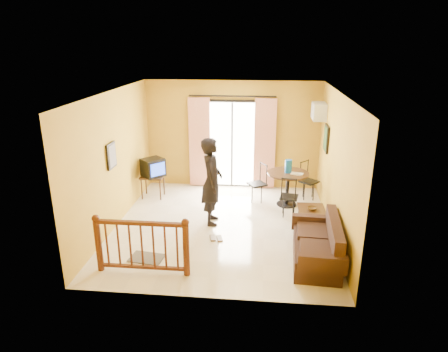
# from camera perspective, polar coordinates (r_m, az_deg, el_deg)

# --- Properties ---
(ground) EXTENTS (5.00, 5.00, 0.00)m
(ground) POSITION_cam_1_polar(r_m,az_deg,el_deg) (8.55, -0.24, -7.15)
(ground) COLOR beige
(ground) RESTS_ON ground
(room_shell) EXTENTS (5.00, 5.00, 5.00)m
(room_shell) POSITION_cam_1_polar(r_m,az_deg,el_deg) (7.95, -0.26, 3.94)
(room_shell) COLOR white
(room_shell) RESTS_ON ground
(balcony_door) EXTENTS (2.25, 0.14, 2.46)m
(balcony_door) POSITION_cam_1_polar(r_m,az_deg,el_deg) (10.42, 1.15, 4.64)
(balcony_door) COLOR black
(balcony_door) RESTS_ON ground
(tv_table) EXTENTS (0.56, 0.47, 0.56)m
(tv_table) POSITION_cam_1_polar(r_m,az_deg,el_deg) (10.06, -10.18, -0.38)
(tv_table) COLOR black
(tv_table) RESTS_ON ground
(television) EXTENTS (0.66, 0.66, 0.44)m
(television) POSITION_cam_1_polar(r_m,az_deg,el_deg) (9.96, -10.10, 1.23)
(television) COLOR black
(television) RESTS_ON tv_table
(picture_left) EXTENTS (0.05, 0.42, 0.52)m
(picture_left) POSITION_cam_1_polar(r_m,az_deg,el_deg) (8.32, -15.78, 2.82)
(picture_left) COLOR black
(picture_left) RESTS_ON room_shell
(dining_table) EXTENTS (0.98, 0.98, 0.81)m
(dining_table) POSITION_cam_1_polar(r_m,az_deg,el_deg) (9.49, 9.10, -0.46)
(dining_table) COLOR black
(dining_table) RESTS_ON ground
(water_jug) EXTENTS (0.16, 0.16, 0.31)m
(water_jug) POSITION_cam_1_polar(r_m,az_deg,el_deg) (9.40, 9.18, 1.39)
(water_jug) COLOR #1253A9
(water_jug) RESTS_ON dining_table
(serving_tray) EXTENTS (0.32, 0.25, 0.02)m
(serving_tray) POSITION_cam_1_polar(r_m,az_deg,el_deg) (9.35, 10.37, 0.31)
(serving_tray) COLOR beige
(serving_tray) RESTS_ON dining_table
(dining_chairs) EXTENTS (1.83, 1.59, 0.95)m
(dining_chairs) POSITION_cam_1_polar(r_m,az_deg,el_deg) (9.70, 8.59, -4.08)
(dining_chairs) COLOR black
(dining_chairs) RESTS_ON ground
(air_conditioner) EXTENTS (0.31, 0.60, 0.40)m
(air_conditioner) POSITION_cam_1_polar(r_m,az_deg,el_deg) (9.80, 13.38, 8.98)
(air_conditioner) COLOR silver
(air_conditioner) RESTS_ON room_shell
(botanical_print) EXTENTS (0.05, 0.50, 0.60)m
(botanical_print) POSITION_cam_1_polar(r_m,az_deg,el_deg) (9.29, 14.39, 5.21)
(botanical_print) COLOR black
(botanical_print) RESTS_ON room_shell
(coffee_table) EXTENTS (0.55, 0.99, 0.44)m
(coffee_table) POSITION_cam_1_polar(r_m,az_deg,el_deg) (8.39, 12.44, -5.94)
(coffee_table) COLOR black
(coffee_table) RESTS_ON ground
(bowl) EXTENTS (0.21, 0.21, 0.06)m
(bowl) POSITION_cam_1_polar(r_m,az_deg,el_deg) (8.41, 12.46, -4.58)
(bowl) COLOR #4F391B
(bowl) RESTS_ON coffee_table
(sofa) EXTENTS (0.86, 1.70, 0.80)m
(sofa) POSITION_cam_1_polar(r_m,az_deg,el_deg) (7.34, 13.45, -9.79)
(sofa) COLOR black
(sofa) RESTS_ON ground
(standing_person) EXTENTS (0.52, 0.73, 1.88)m
(standing_person) POSITION_cam_1_polar(r_m,az_deg,el_deg) (8.37, -1.76, -0.78)
(standing_person) COLOR black
(standing_person) RESTS_ON ground
(stair_balustrade) EXTENTS (1.63, 0.13, 1.04)m
(stair_balustrade) POSITION_cam_1_polar(r_m,az_deg,el_deg) (6.85, -11.69, -9.31)
(stair_balustrade) COLOR #471E0F
(stair_balustrade) RESTS_ON ground
(doormat) EXTENTS (0.65, 0.48, 0.02)m
(doormat) POSITION_cam_1_polar(r_m,az_deg,el_deg) (7.51, -10.99, -11.42)
(doormat) COLOR #4E493F
(doormat) RESTS_ON ground
(sandals) EXTENTS (0.30, 0.27, 0.03)m
(sandals) POSITION_cam_1_polar(r_m,az_deg,el_deg) (8.03, -1.13, -8.87)
(sandals) COLOR #4F391B
(sandals) RESTS_ON ground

